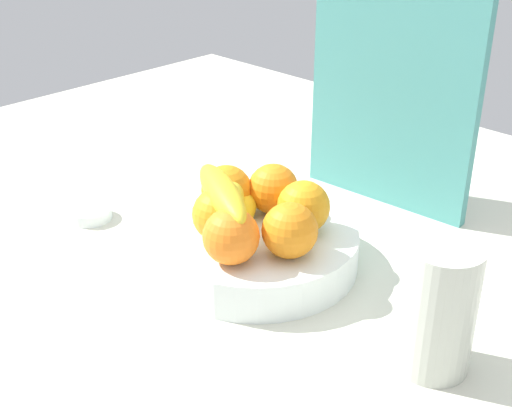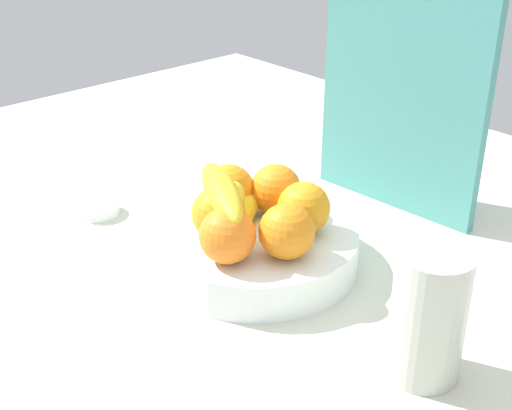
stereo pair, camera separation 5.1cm
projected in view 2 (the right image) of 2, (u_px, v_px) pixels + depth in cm
name	position (u px, v px, depth cm)	size (l,w,h in cm)	color
ground_plane	(275.00, 284.00, 94.29)	(180.00, 140.00, 3.00)	beige
fruit_bowl	(256.00, 248.00, 94.71)	(27.42, 27.42, 5.22)	white
orange_front_left	(304.00, 208.00, 91.86)	(7.09, 7.09, 7.09)	orange
orange_front_right	(276.00, 189.00, 96.96)	(7.09, 7.09, 7.09)	orange
orange_center	(229.00, 190.00, 96.88)	(7.09, 7.09, 7.09)	orange
orange_back_left	(218.00, 213.00, 90.57)	(7.09, 7.09, 7.09)	orange
orange_back_right	(227.00, 236.00, 85.38)	(7.09, 7.09, 7.09)	orange
orange_top_stack	(287.00, 231.00, 86.30)	(7.09, 7.09, 7.09)	orange
banana_bunch	(229.00, 205.00, 91.21)	(16.95, 16.75, 8.40)	yellow
cutting_board	(401.00, 96.00, 104.44)	(28.00, 1.80, 36.00)	teal
thermos_tumbler	(428.00, 315.00, 72.86)	(7.99, 7.99, 15.03)	beige
jar_lid	(98.00, 209.00, 108.81)	(6.52, 6.52, 1.78)	white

